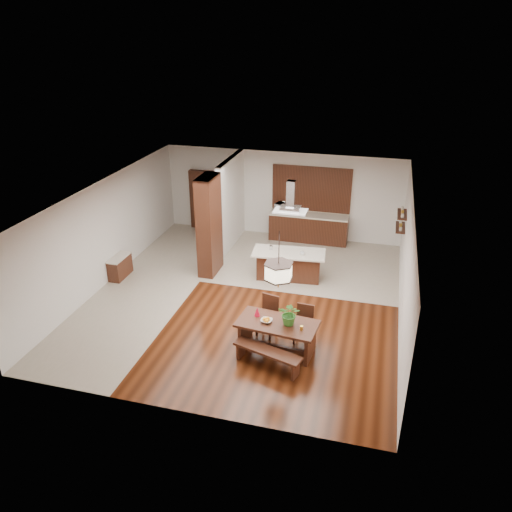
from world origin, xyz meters
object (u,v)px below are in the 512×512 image
(range_hood, at_px, (291,196))
(island_cup, at_px, (302,253))
(pendant_lantern, at_px, (279,260))
(foliage_plant, at_px, (290,314))
(dining_bench, at_px, (267,358))
(dining_chair_right, at_px, (303,325))
(fruit_bowl, at_px, (266,321))
(hallway_console, at_px, (120,267))
(microwave, at_px, (284,208))
(kitchen_island, at_px, (289,265))
(dining_chair_left, at_px, (267,316))
(dining_table, at_px, (277,330))

(range_hood, relative_size, island_cup, 7.64)
(pendant_lantern, relative_size, foliage_plant, 2.49)
(dining_bench, relative_size, range_hood, 1.72)
(dining_chair_right, height_order, island_cup, island_cup)
(fruit_bowl, relative_size, range_hood, 0.28)
(range_hood, bearing_deg, hallway_console, -166.01)
(microwave, bearing_deg, kitchen_island, -58.38)
(pendant_lantern, bearing_deg, dining_chair_left, 123.11)
(pendant_lantern, relative_size, microwave, 2.33)
(dining_chair_right, relative_size, kitchen_island, 0.43)
(dining_bench, relative_size, dining_chair_left, 1.60)
(hallway_console, height_order, dining_chair_left, dining_chair_left)
(dining_table, distance_m, kitchen_island, 3.54)
(island_cup, xyz_separation_m, microwave, (-1.14, 2.92, 0.22))
(dining_bench, distance_m, kitchen_island, 4.16)
(fruit_bowl, relative_size, microwave, 0.44)
(island_cup, bearing_deg, hallway_console, -168.40)
(kitchen_island, bearing_deg, pendant_lantern, -88.26)
(dining_chair_right, bearing_deg, kitchen_island, 111.49)
(fruit_bowl, height_order, kitchen_island, kitchen_island)
(foliage_plant, bearing_deg, hallway_console, 156.77)
(dining_bench, bearing_deg, hallway_console, 149.78)
(dining_chair_left, bearing_deg, foliage_plant, -28.39)
(dining_chair_right, bearing_deg, pendant_lantern, -131.36)
(kitchen_island, xyz_separation_m, island_cup, (0.40, -0.12, 0.46))
(fruit_bowl, bearing_deg, foliage_plant, 4.05)
(dining_chair_left, distance_m, foliage_plant, 1.01)
(microwave, bearing_deg, foliage_plant, -60.15)
(dining_bench, height_order, island_cup, island_cup)
(pendant_lantern, bearing_deg, hallway_console, 155.66)
(range_hood, xyz_separation_m, microwave, (-0.74, 2.79, -1.36))
(pendant_lantern, height_order, foliage_plant, pendant_lantern)
(kitchen_island, relative_size, microwave, 3.75)
(dining_table, relative_size, fruit_bowl, 7.45)
(foliage_plant, bearing_deg, range_hood, 101.61)
(hallway_console, relative_size, dining_bench, 0.57)
(hallway_console, relative_size, island_cup, 7.47)
(range_hood, distance_m, island_cup, 1.63)
(dining_table, distance_m, dining_chair_right, 0.70)
(foliage_plant, xyz_separation_m, range_hood, (-0.72, 3.51, 1.47))
(dining_chair_right, bearing_deg, island_cup, 104.76)
(dining_chair_right, bearing_deg, fruit_bowl, -140.52)
(dining_table, distance_m, range_hood, 4.03)
(island_cup, bearing_deg, kitchen_island, 163.14)
(island_cup, bearing_deg, dining_bench, -90.27)
(dining_bench, height_order, pendant_lantern, pendant_lantern)
(fruit_bowl, xyz_separation_m, island_cup, (0.19, 3.42, 0.12))
(hallway_console, distance_m, dining_table, 5.67)
(dining_chair_left, xyz_separation_m, pendant_lantern, (0.38, -0.58, 1.76))
(dining_chair_right, xyz_separation_m, foliage_plant, (-0.22, -0.48, 0.55))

